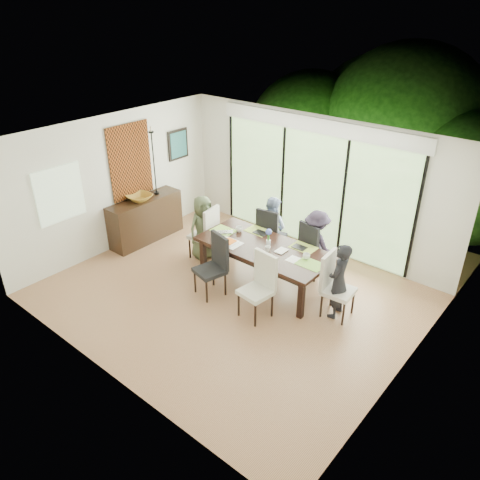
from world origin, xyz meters
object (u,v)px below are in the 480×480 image
Objects in this scene: sideboard at (146,219)px; chair_right_end at (339,287)px; person_right_end at (339,281)px; bowl at (139,198)px; vase at (268,243)px; laptop at (224,233)px; table_top at (264,248)px; cup_c at (306,256)px; person_far_right at (316,244)px; chair_far_right at (316,248)px; person_left_end at (203,228)px; person_far_left at (272,228)px; chair_near_left at (210,266)px; cup_b at (268,249)px; chair_left_end at (203,232)px; cup_a at (239,229)px; chair_near_right at (256,288)px; chair_far_left at (272,232)px.

chair_right_end is at bearing 3.02° from sideboard.
person_right_end is 4.44m from bowl.
vase is 0.91m from laptop.
table_top is at bearing -135.00° from vase.
chair_right_end is at bearing -8.13° from cup_c.
table_top is at bearing 67.21° from person_far_right.
laptop is 1.66m from cup_c.
table_top is 1.03m from chair_far_right.
chair_right_end is at bearing 150.80° from chair_far_right.
person_right_end is at bearing 4.32° from bowl.
cup_c is (-0.70, 0.10, 0.25)m from chair_right_end.
person_left_end and person_right_end have the same top height.
cup_c is (0.80, 0.10, 0.08)m from table_top.
bowl reaches higher than laptop.
chair_far_right is 0.85× the size of person_far_left.
person_far_right is at bearing 72.52° from chair_near_left.
cup_b is (1.00, 0.00, 0.03)m from laptop.
chair_left_end reaches higher than bowl.
cup_b reaches higher than laptop.
sideboard is (-2.49, -1.06, -0.18)m from person_far_left.
chair_left_end is 8.87× the size of cup_a.
laptop is (0.65, -0.10, 0.21)m from chair_left_end.
chair_near_right is 1.95m from person_far_left.
chair_far_left is 2.71m from sideboard.
chair_near_right is 0.88m from cup_b.
chair_near_left is at bearing -120.87° from vase.
person_far_left is 1.46m from cup_c.
person_right_end is at bearing 0.00° from table_top.
bowl is (-1.46, -0.33, 0.34)m from person_left_end.
cup_a is at bearing 172.41° from vase.
chair_left_end is 0.85× the size of person_left_end.
person_left_end is (-1.98, 0.87, 0.10)m from chair_near_right.
vase is (1.53, 0.05, 0.17)m from person_left_end.
chair_near_left is at bearing -118.88° from person_left_end.
person_far_right is at bearing 66.73° from cup_b.
chair_near_right is (-1.00, -0.87, 0.00)m from chair_right_end.
chair_far_left is 2.11m from person_right_end.
bowl is at bearing 115.63° from person_left_end.
chair_near_right is at bearing 100.95° from chair_far_right.
person_far_left is 1.00× the size of person_far_right.
person_left_end is at bearing 81.90° from chair_left_end.
chair_near_left is 2.00m from person_far_right.
chair_near_right is 2.24× the size of bowl.
laptop is at bearing 157.25° from chair_near_right.
vase is 0.76m from cup_a.
table_top is 2.18× the size of chair_near_left.
person_far_left reaches higher than laptop.
person_far_right reaches higher than chair_near_left.
chair_far_left reaches higher than vase.
chair_near_right is (0.95, -1.72, 0.00)m from chair_far_left.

